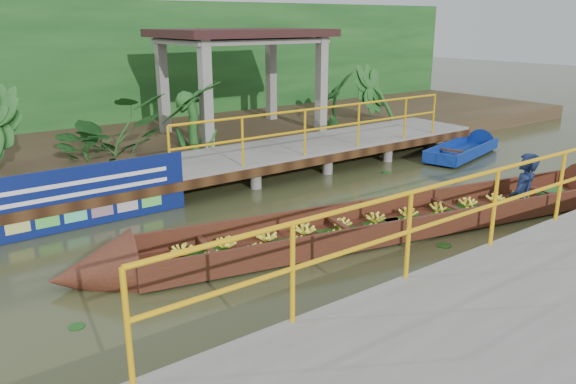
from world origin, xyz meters
TOP-DOWN VIEW (x-y plane):
  - ground at (0.00, 0.00)m, footprint 80.00×80.00m
  - land_strip at (0.00, 7.50)m, footprint 30.00×8.00m
  - far_dock at (0.02, 3.43)m, footprint 16.00×2.06m
  - pavilion at (3.00, 6.30)m, footprint 4.40×3.00m
  - foliage_backdrop at (0.00, 10.00)m, footprint 30.00×0.80m
  - vendor_boat at (1.94, -0.90)m, footprint 11.08×3.36m
  - moored_blue_boat at (7.65, 2.05)m, footprint 3.39×1.62m
  - blue_banner at (-2.53, 2.48)m, footprint 3.47×0.04m
  - tropical_plants at (0.62, 5.30)m, footprint 14.37×1.37m

SIDE VIEW (x-z plane):
  - ground at x=0.00m, z-range 0.00..0.00m
  - moored_blue_boat at x=7.65m, z-range -0.25..0.53m
  - land_strip at x=0.00m, z-range 0.00..0.45m
  - vendor_boat at x=1.94m, z-range -0.94..1.46m
  - far_dock at x=0.02m, z-range -0.35..1.30m
  - blue_banner at x=-2.53m, z-range 0.01..1.10m
  - tropical_plants at x=0.62m, z-range 0.45..2.16m
  - foliage_backdrop at x=0.00m, z-range 0.00..4.00m
  - pavilion at x=3.00m, z-range 1.32..4.32m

